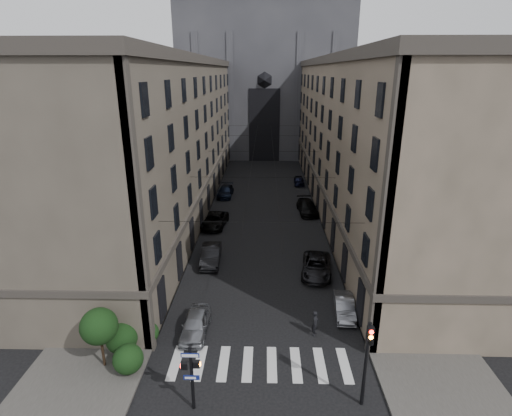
# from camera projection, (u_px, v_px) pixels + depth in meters

# --- Properties ---
(sidewalk_left) EXTENTS (7.00, 80.00, 0.15)m
(sidewalk_left) POSITION_uv_depth(u_px,v_px,m) (186.00, 204.00, 54.25)
(sidewalk_left) COLOR #383533
(sidewalk_left) RESTS_ON ground
(sidewalk_right) EXTENTS (7.00, 80.00, 0.15)m
(sidewalk_right) POSITION_uv_depth(u_px,v_px,m) (341.00, 205.00, 53.78)
(sidewalk_right) COLOR #383533
(sidewalk_right) RESTS_ON ground
(zebra_crossing) EXTENTS (11.00, 3.20, 0.01)m
(zebra_crossing) POSITION_uv_depth(u_px,v_px,m) (260.00, 364.00, 24.74)
(zebra_crossing) COLOR beige
(zebra_crossing) RESTS_ON ground
(building_left) EXTENTS (13.60, 60.60, 18.85)m
(building_left) POSITION_uv_depth(u_px,v_px,m) (159.00, 135.00, 51.29)
(building_left) COLOR #494238
(building_left) RESTS_ON ground
(building_right) EXTENTS (13.60, 60.60, 18.85)m
(building_right) POSITION_uv_depth(u_px,v_px,m) (369.00, 136.00, 50.69)
(building_right) COLOR brown
(building_right) RESTS_ON ground
(gothic_tower) EXTENTS (35.00, 23.00, 58.00)m
(gothic_tower) POSITION_uv_depth(u_px,v_px,m) (265.00, 68.00, 85.05)
(gothic_tower) COLOR #2D2D33
(gothic_tower) RESTS_ON ground
(pedestrian_signal_left) EXTENTS (1.02, 0.38, 4.00)m
(pedestrian_signal_left) POSITION_uv_depth(u_px,v_px,m) (191.00, 373.00, 20.76)
(pedestrian_signal_left) COLOR black
(pedestrian_signal_left) RESTS_ON ground
(traffic_light_right) EXTENTS (0.34, 0.50, 5.20)m
(traffic_light_right) POSITION_uv_depth(u_px,v_px,m) (367.00, 355.00, 20.64)
(traffic_light_right) COLOR black
(traffic_light_right) RESTS_ON ground
(shrub_cluster) EXTENTS (3.90, 4.40, 3.90)m
(shrub_cluster) POSITION_uv_depth(u_px,v_px,m) (117.00, 337.00, 24.36)
(shrub_cluster) COLOR black
(shrub_cluster) RESTS_ON sidewalk_left
(tram_wires) EXTENTS (14.00, 60.00, 0.43)m
(tram_wires) POSITION_uv_depth(u_px,v_px,m) (263.00, 152.00, 51.33)
(tram_wires) COLOR black
(tram_wires) RESTS_ON ground
(car_left_near) EXTENTS (1.84, 4.37, 1.47)m
(car_left_near) POSITION_uv_depth(u_px,v_px,m) (195.00, 324.00, 27.44)
(car_left_near) COLOR gray
(car_left_near) RESTS_ON ground
(car_left_midnear) EXTENTS (1.90, 4.96, 1.61)m
(car_left_midnear) POSITION_uv_depth(u_px,v_px,m) (211.00, 255.00, 37.50)
(car_left_midnear) COLOR black
(car_left_midnear) RESTS_ON ground
(car_left_midfar) EXTENTS (3.05, 5.59, 1.49)m
(car_left_midfar) POSITION_uv_depth(u_px,v_px,m) (215.00, 221.00, 46.28)
(car_left_midfar) COLOR black
(car_left_midfar) RESTS_ON ground
(car_left_far) EXTENTS (2.22, 5.10, 1.46)m
(car_left_far) POSITION_uv_depth(u_px,v_px,m) (225.00, 191.00, 57.45)
(car_left_far) COLOR black
(car_left_far) RESTS_ON ground
(car_right_near) EXTENTS (1.68, 4.04, 1.30)m
(car_right_near) POSITION_uv_depth(u_px,v_px,m) (344.00, 307.00, 29.58)
(car_right_near) COLOR slate
(car_right_near) RESTS_ON ground
(car_right_midnear) EXTENTS (3.23, 5.76, 1.52)m
(car_right_midnear) POSITION_uv_depth(u_px,v_px,m) (317.00, 266.00, 35.47)
(car_right_midnear) COLOR black
(car_right_midnear) RESTS_ON ground
(car_right_midfar) EXTENTS (2.65, 5.61, 1.58)m
(car_right_midfar) POSITION_uv_depth(u_px,v_px,m) (307.00, 207.00, 50.72)
(car_right_midfar) COLOR black
(car_right_midfar) RESTS_ON ground
(car_right_far) EXTENTS (1.68, 3.94, 1.33)m
(car_right_far) POSITION_uv_depth(u_px,v_px,m) (299.00, 180.00, 63.45)
(car_right_far) COLOR black
(car_right_far) RESTS_ON ground
(pedestrian) EXTENTS (0.66, 0.79, 1.84)m
(pedestrian) POSITION_uv_depth(u_px,v_px,m) (315.00, 323.00, 27.20)
(pedestrian) COLOR black
(pedestrian) RESTS_ON ground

